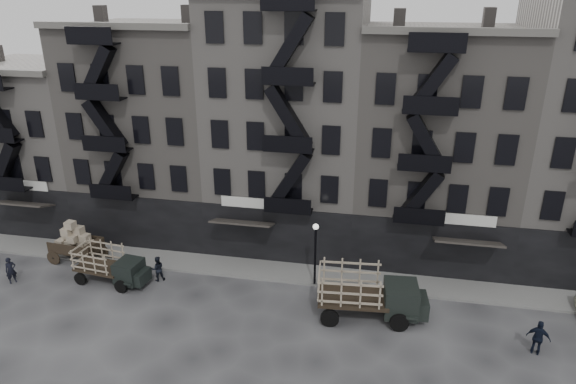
% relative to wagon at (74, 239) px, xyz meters
% --- Properties ---
extents(ground, '(140.00, 140.00, 0.00)m').
position_rel_wagon_xyz_m(ground, '(13.35, -2.59, -1.68)').
color(ground, '#38383A').
rests_on(ground, ground).
extents(sidewalk, '(55.00, 2.50, 0.15)m').
position_rel_wagon_xyz_m(sidewalk, '(13.35, 1.16, -1.61)').
color(sidewalk, slate).
rests_on(sidewalk, ground).
extents(building_west, '(10.00, 11.35, 13.20)m').
position_rel_wagon_xyz_m(building_west, '(-6.65, 7.24, 4.32)').
color(building_west, gray).
rests_on(building_west, ground).
extents(building_midwest, '(10.00, 11.35, 16.20)m').
position_rel_wagon_xyz_m(building_midwest, '(3.35, 7.23, 5.82)').
color(building_midwest, slate).
rests_on(building_midwest, ground).
extents(building_center, '(10.00, 11.35, 18.20)m').
position_rel_wagon_xyz_m(building_center, '(13.35, 7.23, 6.82)').
color(building_center, gray).
rests_on(building_center, ground).
extents(building_mideast, '(10.00, 11.35, 16.20)m').
position_rel_wagon_xyz_m(building_mideast, '(23.35, 7.23, 5.82)').
color(building_mideast, slate).
rests_on(building_mideast, ground).
extents(lamp_post, '(0.36, 0.36, 4.28)m').
position_rel_wagon_xyz_m(lamp_post, '(16.35, 0.01, 1.10)').
color(lamp_post, black).
rests_on(lamp_post, ground).
extents(wagon, '(3.64, 2.19, 2.94)m').
position_rel_wagon_xyz_m(wagon, '(0.00, 0.00, 0.00)').
color(wagon, black).
rests_on(wagon, ground).
extents(stake_truck_west, '(4.87, 2.40, 2.36)m').
position_rel_wagon_xyz_m(stake_truck_west, '(3.66, -1.99, -0.33)').
color(stake_truck_west, black).
rests_on(stake_truck_west, ground).
extents(stake_truck_east, '(6.18, 2.91, 3.02)m').
position_rel_wagon_xyz_m(stake_truck_east, '(19.75, -2.58, 0.04)').
color(stake_truck_east, black).
rests_on(stake_truck_east, ground).
extents(pedestrian_west, '(0.72, 0.76, 1.74)m').
position_rel_wagon_xyz_m(pedestrian_west, '(-2.43, -3.28, -0.81)').
color(pedestrian_west, black).
rests_on(pedestrian_west, ground).
extents(pedestrian_mid, '(1.03, 0.96, 1.68)m').
position_rel_wagon_xyz_m(pedestrian_mid, '(6.50, -1.27, -0.84)').
color(pedestrian_mid, black).
rests_on(pedestrian_mid, ground).
extents(policeman, '(1.22, 0.80, 1.93)m').
position_rel_wagon_xyz_m(policeman, '(28.35, -4.11, -0.72)').
color(policeman, black).
rests_on(policeman, ground).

